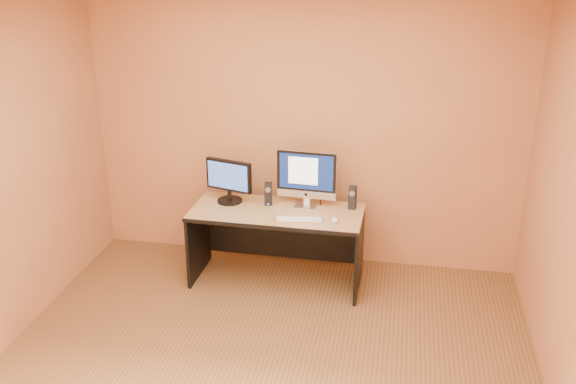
# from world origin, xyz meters

# --- Properties ---
(floor) EXTENTS (4.00, 4.00, 0.00)m
(floor) POSITION_xyz_m (0.00, 0.00, 0.00)
(floor) COLOR brown
(floor) RESTS_ON ground
(walls) EXTENTS (4.00, 4.00, 2.60)m
(walls) POSITION_xyz_m (0.00, 0.00, 1.30)
(walls) COLOR #AD7545
(walls) RESTS_ON ground
(ceiling) EXTENTS (4.00, 4.00, 0.00)m
(ceiling) POSITION_xyz_m (0.00, 0.00, 2.60)
(ceiling) COLOR white
(ceiling) RESTS_ON walls
(desk) EXTENTS (1.52, 0.68, 0.70)m
(desk) POSITION_xyz_m (-0.15, 1.46, 0.35)
(desk) COLOR tan
(desk) RESTS_ON ground
(imac) EXTENTS (0.55, 0.23, 0.52)m
(imac) POSITION_xyz_m (0.08, 1.62, 0.96)
(imac) COLOR #B4B5B9
(imac) RESTS_ON desk
(second_monitor) EXTENTS (0.50, 0.34, 0.40)m
(second_monitor) POSITION_xyz_m (-0.61, 1.59, 0.89)
(second_monitor) COLOR black
(second_monitor) RESTS_ON desk
(speaker_left) EXTENTS (0.07, 0.08, 0.21)m
(speaker_left) POSITION_xyz_m (-0.25, 1.59, 0.80)
(speaker_left) COLOR black
(speaker_left) RESTS_ON desk
(speaker_right) EXTENTS (0.07, 0.07, 0.21)m
(speaker_right) POSITION_xyz_m (0.49, 1.64, 0.80)
(speaker_right) COLOR black
(speaker_right) RESTS_ON desk
(keyboard) EXTENTS (0.42, 0.16, 0.02)m
(keyboard) POSITION_xyz_m (0.07, 1.30, 0.71)
(keyboard) COLOR silver
(keyboard) RESTS_ON desk
(mouse) EXTENTS (0.07, 0.10, 0.03)m
(mouse) POSITION_xyz_m (0.38, 1.33, 0.71)
(mouse) COLOR white
(mouse) RESTS_ON desk
(cable_a) EXTENTS (0.05, 0.20, 0.01)m
(cable_a) POSITION_xyz_m (0.19, 1.75, 0.70)
(cable_a) COLOR black
(cable_a) RESTS_ON desk
(cable_b) EXTENTS (0.05, 0.17, 0.01)m
(cable_b) POSITION_xyz_m (0.08, 1.73, 0.70)
(cable_b) COLOR black
(cable_b) RESTS_ON desk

